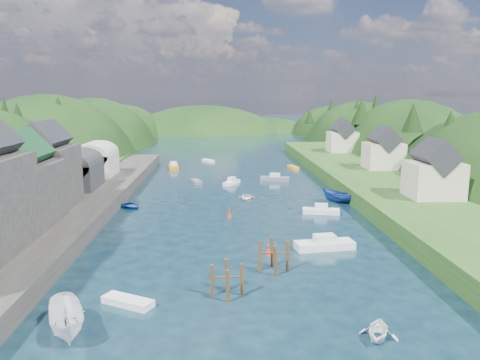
{
  "coord_description": "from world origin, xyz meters",
  "views": [
    {
      "loc": [
        -3.19,
        -41.34,
        16.77
      ],
      "look_at": [
        0.0,
        28.0,
        4.0
      ],
      "focal_mm": 35.0,
      "sensor_mm": 36.0,
      "label": 1
    }
  ],
  "objects_px": {
    "piling_cluster_near": "(227,283)",
    "piling_cluster_far": "(274,258)",
    "channel_buoy_near": "(268,250)",
    "channel_buoy_far": "(229,213)"
  },
  "relations": [
    {
      "from": "piling_cluster_near",
      "to": "channel_buoy_far",
      "type": "xyz_separation_m",
      "value": [
        0.8,
        25.99,
        -0.65
      ]
    },
    {
      "from": "piling_cluster_far",
      "to": "channel_buoy_far",
      "type": "height_order",
      "value": "piling_cluster_far"
    },
    {
      "from": "piling_cluster_near",
      "to": "piling_cluster_far",
      "type": "xyz_separation_m",
      "value": [
        4.58,
        5.52,
        0.09
      ]
    },
    {
      "from": "channel_buoy_far",
      "to": "piling_cluster_near",
      "type": "bearing_deg",
      "value": -91.76
    },
    {
      "from": "channel_buoy_far",
      "to": "channel_buoy_near",
      "type": "bearing_deg",
      "value": -76.82
    },
    {
      "from": "piling_cluster_far",
      "to": "channel_buoy_near",
      "type": "bearing_deg",
      "value": 90.74
    },
    {
      "from": "piling_cluster_near",
      "to": "piling_cluster_far",
      "type": "distance_m",
      "value": 7.17
    },
    {
      "from": "piling_cluster_near",
      "to": "channel_buoy_near",
      "type": "xyz_separation_m",
      "value": [
        4.52,
        10.12,
        -0.65
      ]
    },
    {
      "from": "piling_cluster_far",
      "to": "channel_buoy_near",
      "type": "distance_m",
      "value": 4.66
    },
    {
      "from": "piling_cluster_far",
      "to": "channel_buoy_near",
      "type": "xyz_separation_m",
      "value": [
        -0.06,
        4.6,
        -0.74
      ]
    }
  ]
}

